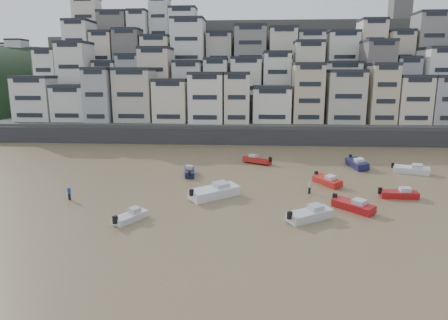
# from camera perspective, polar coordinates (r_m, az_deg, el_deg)

# --- Properties ---
(harbor_wall) EXTENTS (140.00, 3.00, 3.50)m
(harbor_wall) POSITION_cam_1_polar(r_m,az_deg,el_deg) (87.86, 6.01, 3.37)
(harbor_wall) COLOR #38383A
(harbor_wall) RESTS_ON ground
(hillside) EXTENTS (141.04, 66.00, 50.00)m
(hillside) POSITION_cam_1_polar(r_m,az_deg,el_deg) (126.86, 7.65, 11.18)
(hillside) COLOR #4C4C47
(hillside) RESTS_ON ground
(headland) EXTENTS (216.00, 135.00, 53.33)m
(headland) POSITION_cam_1_polar(r_m,az_deg,el_deg) (187.42, -29.19, 6.09)
(headland) COLOR black
(headland) RESTS_ON ground
(boat_a) EXTENTS (5.91, 4.92, 1.60)m
(boat_a) POSITION_cam_1_polar(r_m,az_deg,el_deg) (43.67, 12.16, -7.41)
(boat_a) COLOR silver
(boat_a) RESTS_ON ground
(boat_b) EXTENTS (4.94, 5.23, 1.48)m
(boat_b) POSITION_cam_1_polar(r_m,az_deg,el_deg) (47.92, 18.00, -6.03)
(boat_b) COLOR #A51417
(boat_b) RESTS_ON ground
(boat_c) EXTENTS (7.03, 6.52, 1.97)m
(boat_c) POSITION_cam_1_polar(r_m,az_deg,el_deg) (50.00, -1.34, -4.35)
(boat_c) COLOR silver
(boat_c) RESTS_ON ground
(boat_d) EXTENTS (5.02, 1.81, 1.35)m
(boat_d) POSITION_cam_1_polar(r_m,az_deg,el_deg) (54.68, 23.75, -4.30)
(boat_d) COLOR #A41416
(boat_d) RESTS_ON ground
(boat_e) EXTENTS (4.03, 5.49, 1.45)m
(boat_e) POSITION_cam_1_polar(r_m,az_deg,el_deg) (57.62, 14.51, -2.76)
(boat_e) COLOR #B41C16
(boat_e) RESTS_ON ground
(boat_f) EXTENTS (2.39, 5.04, 1.32)m
(boat_f) POSITION_cam_1_polar(r_m,az_deg,el_deg) (61.21, -4.97, -1.59)
(boat_f) COLOR #12163B
(boat_f) RESTS_ON ground
(boat_g) EXTENTS (6.01, 3.77, 1.56)m
(boat_g) POSITION_cam_1_polar(r_m,az_deg,el_deg) (68.58, 25.20, -1.12)
(boat_g) COLOR silver
(boat_g) RESTS_ON ground
(boat_h) EXTENTS (5.65, 4.31, 1.50)m
(boat_h) POSITION_cam_1_polar(r_m,az_deg,el_deg) (69.24, 4.73, 0.13)
(boat_h) COLOR #A61914
(boat_h) RESTS_ON ground
(boat_i) EXTENTS (2.86, 6.65, 1.76)m
(boat_i) POSITION_cam_1_polar(r_m,az_deg,el_deg) (69.47, 18.47, -0.32)
(boat_i) COLOR #141840
(boat_i) RESTS_ON ground
(boat_j) EXTENTS (3.42, 4.61, 1.22)m
(boat_j) POSITION_cam_1_polar(r_m,az_deg,el_deg) (43.65, -13.21, -7.73)
(boat_j) COLOR silver
(boat_j) RESTS_ON ground
(person_blue) EXTENTS (0.44, 0.44, 1.74)m
(person_blue) POSITION_cam_1_polar(r_m,az_deg,el_deg) (52.88, -21.25, -4.41)
(person_blue) COLOR #163DA5
(person_blue) RESTS_ON ground
(person_pink) EXTENTS (0.44, 0.44, 1.74)m
(person_pink) POSITION_cam_1_polar(r_m,az_deg,el_deg) (52.98, 12.12, -3.80)
(person_pink) COLOR #D09296
(person_pink) RESTS_ON ground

